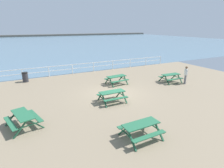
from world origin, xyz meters
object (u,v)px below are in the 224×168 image
Objects in this scene: picnic_table_near_left at (23,117)px; litter_bin at (25,77)px; picnic_table_mid_centre at (141,127)px; picnic_table_far_left at (171,76)px; visitor at (186,74)px; picnic_table_near_right at (116,78)px; picnic_table_far_right at (112,94)px.

litter_bin is (0.44, 9.00, -0.10)m from picnic_table_near_left.
picnic_table_far_left is (7.97, 6.26, 0.00)m from picnic_table_mid_centre.
picnic_table_near_left is 2.24× the size of litter_bin.
visitor reaches higher than litter_bin.
picnic_table_near_right is at bearing 10.85° from visitor.
picnic_table_far_left is 1.35m from visitor.
visitor is (8.77, 5.23, 0.36)m from picnic_table_mid_centre.
visitor is (0.80, -1.03, 0.36)m from picnic_table_far_left.
visitor reaches higher than picnic_table_mid_centre.
picnic_table_far_right is at bearing 42.04° from visitor.
visitor is at bearing -49.77° from picnic_table_far_left.
litter_bin is at bearing 7.97° from visitor.
picnic_table_near_left is 13.84m from visitor.
picnic_table_far_left is 14.02m from litter_bin.
picnic_table_near_left and picnic_table_far_right have the same top height.
picnic_table_mid_centre is (4.98, -3.61, 0.00)m from picnic_table_near_left.
picnic_table_mid_centre is 1.93× the size of litter_bin.
picnic_table_far_left is (4.96, -1.80, 0.00)m from picnic_table_near_right.
picnic_table_mid_centre is 13.40m from litter_bin.
picnic_table_far_left is (12.94, 2.65, 0.00)m from picnic_table_near_left.
picnic_table_near_left is at bearing -166.09° from picnic_table_far_left.
litter_bin reaches higher than picnic_table_near_left.
picnic_table_near_left is at bearing -170.70° from picnic_table_far_right.
picnic_table_near_right and picnic_table_far_left have the same top height.
picnic_table_near_right is 6.43m from visitor.
picnic_table_near_left is at bearing -155.85° from picnic_table_near_right.
litter_bin is (-13.30, 7.38, -0.47)m from visitor.
picnic_table_mid_centre is at bearing -99.20° from picnic_table_far_right.
picnic_table_near_left and picnic_table_near_right have the same top height.
visitor is (13.74, 1.62, 0.36)m from picnic_table_near_left.
picnic_table_near_right and picnic_table_far_right have the same top height.
picnic_table_mid_centre is 4.59m from picnic_table_far_right.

